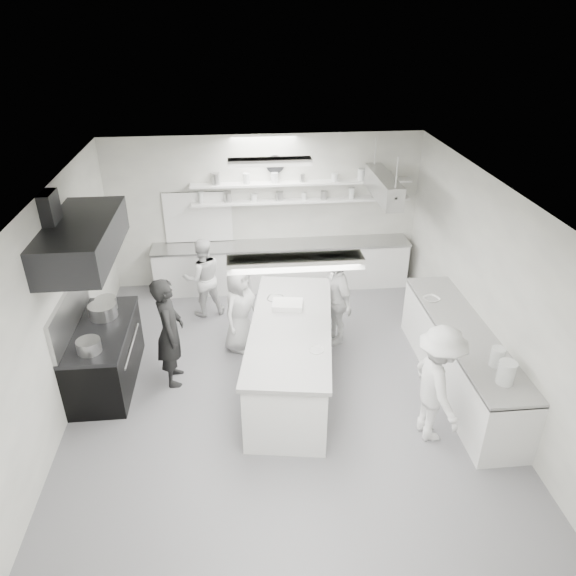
{
  "coord_description": "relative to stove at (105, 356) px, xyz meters",
  "views": [
    {
      "loc": [
        -0.51,
        -6.32,
        5.12
      ],
      "look_at": [
        0.16,
        0.6,
        1.36
      ],
      "focal_mm": 33.11,
      "sensor_mm": 36.0,
      "label": 1
    }
  ],
  "objects": [
    {
      "name": "floor",
      "position": [
        2.6,
        -0.4,
        -0.46
      ],
      "size": [
        6.0,
        7.0,
        0.02
      ],
      "primitive_type": "cube",
      "color": "gray",
      "rests_on": "ground"
    },
    {
      "name": "ceiling",
      "position": [
        2.6,
        -0.4,
        2.56
      ],
      "size": [
        6.0,
        7.0,
        0.02
      ],
      "primitive_type": "cube",
      "color": "white",
      "rests_on": "wall_back"
    },
    {
      "name": "wall_back",
      "position": [
        2.6,
        3.1,
        1.05
      ],
      "size": [
        6.0,
        0.04,
        3.0
      ],
      "primitive_type": "cube",
      "color": "silver",
      "rests_on": "floor"
    },
    {
      "name": "wall_front",
      "position": [
        2.6,
        -3.9,
        1.05
      ],
      "size": [
        6.0,
        0.04,
        3.0
      ],
      "primitive_type": "cube",
      "color": "silver",
      "rests_on": "floor"
    },
    {
      "name": "wall_left",
      "position": [
        -0.4,
        -0.4,
        1.05
      ],
      "size": [
        0.04,
        7.0,
        3.0
      ],
      "primitive_type": "cube",
      "color": "silver",
      "rests_on": "floor"
    },
    {
      "name": "wall_right",
      "position": [
        5.6,
        -0.4,
        1.05
      ],
      "size": [
        0.04,
        7.0,
        3.0
      ],
      "primitive_type": "cube",
      "color": "silver",
      "rests_on": "floor"
    },
    {
      "name": "stove",
      "position": [
        0.0,
        0.0,
        0.0
      ],
      "size": [
        0.8,
        1.8,
        0.9
      ],
      "primitive_type": "cube",
      "color": "black",
      "rests_on": "floor"
    },
    {
      "name": "exhaust_hood",
      "position": [
        0.0,
        -0.0,
        1.9
      ],
      "size": [
        0.85,
        2.0,
        0.5
      ],
      "primitive_type": "cube",
      "color": "black",
      "rests_on": "wall_left"
    },
    {
      "name": "back_counter",
      "position": [
        2.9,
        2.8,
        0.01
      ],
      "size": [
        5.0,
        0.6,
        0.92
      ],
      "primitive_type": "cube",
      "color": "white",
      "rests_on": "floor"
    },
    {
      "name": "shelf_lower",
      "position": [
        3.3,
        2.97,
        1.3
      ],
      "size": [
        4.2,
        0.26,
        0.04
      ],
      "primitive_type": "cube",
      "color": "white",
      "rests_on": "wall_back"
    },
    {
      "name": "shelf_upper",
      "position": [
        3.3,
        2.97,
        1.65
      ],
      "size": [
        4.2,
        0.26,
        0.04
      ],
      "primitive_type": "cube",
      "color": "white",
      "rests_on": "wall_back"
    },
    {
      "name": "pass_through_window",
      "position": [
        1.3,
        3.08,
        1.0
      ],
      "size": [
        1.3,
        0.04,
        1.0
      ],
      "primitive_type": "cube",
      "color": "black",
      "rests_on": "wall_back"
    },
    {
      "name": "wall_clock",
      "position": [
        2.8,
        3.06,
        2.0
      ],
      "size": [
        0.32,
        0.05,
        0.32
      ],
      "primitive_type": "cylinder",
      "rotation": [
        1.57,
        0.0,
        0.0
      ],
      "color": "white",
      "rests_on": "wall_back"
    },
    {
      "name": "right_counter",
      "position": [
        5.25,
        -0.6,
        0.02
      ],
      "size": [
        0.74,
        3.3,
        0.94
      ],
      "primitive_type": "cube",
      "color": "white",
      "rests_on": "floor"
    },
    {
      "name": "pot_rack",
      "position": [
        4.6,
        2.0,
        1.85
      ],
      "size": [
        0.3,
        1.6,
        0.4
      ],
      "primitive_type": "cube",
      "color": "#A1A1A1",
      "rests_on": "ceiling"
    },
    {
      "name": "light_fixture_front",
      "position": [
        2.6,
        -2.2,
        2.49
      ],
      "size": [
        1.3,
        0.25,
        0.1
      ],
      "primitive_type": "cube",
      "color": "white",
      "rests_on": "ceiling"
    },
    {
      "name": "light_fixture_rear",
      "position": [
        2.6,
        1.4,
        2.49
      ],
      "size": [
        1.3,
        0.25,
        0.1
      ],
      "primitive_type": "cube",
      "color": "white",
      "rests_on": "ceiling"
    },
    {
      "name": "prep_island",
      "position": [
        2.75,
        -0.4,
        0.07
      ],
      "size": [
        1.49,
        2.96,
        1.04
      ],
      "primitive_type": "cube",
      "rotation": [
        0.0,
        0.0,
        -0.16
      ],
      "color": "white",
      "rests_on": "floor"
    },
    {
      "name": "stove_pot",
      "position": [
        0.0,
        0.31,
        0.59
      ],
      "size": [
        0.41,
        0.41,
        0.25
      ],
      "primitive_type": "cylinder",
      "color": "#A1A1A1",
      "rests_on": "stove"
    },
    {
      "name": "cook_stove",
      "position": [
        1.0,
        -0.07,
        0.42
      ],
      "size": [
        0.46,
        0.66,
        1.73
      ],
      "primitive_type": "imported",
      "rotation": [
        0.0,
        0.0,
        1.64
      ],
      "color": "black",
      "rests_on": "floor"
    },
    {
      "name": "cook_back",
      "position": [
        1.39,
        1.88,
        0.29
      ],
      "size": [
        0.84,
        0.72,
        1.49
      ],
      "primitive_type": "imported",
      "rotation": [
        0.0,
        0.0,
        -2.9
      ],
      "color": "silver",
      "rests_on": "floor"
    },
    {
      "name": "cook_island_left",
      "position": [
        2.03,
        0.7,
        0.3
      ],
      "size": [
        0.81,
        0.87,
        1.5
      ],
      "primitive_type": "imported",
      "rotation": [
        0.0,
        0.0,
        0.96
      ],
      "color": "silver",
      "rests_on": "floor"
    },
    {
      "name": "cook_island_right",
      "position": [
        3.61,
        0.77,
        0.34
      ],
      "size": [
        0.64,
        1.0,
        1.58
      ],
      "primitive_type": "imported",
      "rotation": [
        0.0,
        0.0,
        -1.27
      ],
      "color": "silver",
      "rests_on": "floor"
    },
    {
      "name": "cook_right",
      "position": [
        4.5,
        -1.58,
        0.38
      ],
      "size": [
        0.7,
        1.12,
        1.67
      ],
      "primitive_type": "imported",
      "rotation": [
        0.0,
        0.0,
        1.64
      ],
      "color": "silver",
      "rests_on": "floor"
    },
    {
      "name": "bowl_island_a",
      "position": [
        2.59,
        0.39,
        0.62
      ],
      "size": [
        0.32,
        0.32,
        0.06
      ],
      "primitive_type": "imported",
      "rotation": [
        0.0,
        0.0,
        -0.34
      ],
      "color": "#A1A1A1",
      "rests_on": "prep_island"
    },
    {
      "name": "bowl_island_b",
      "position": [
        3.01,
        -1.06,
        0.62
      ],
      "size": [
        0.24,
        0.24,
        0.06
      ],
      "primitive_type": "imported",
      "rotation": [
        0.0,
        0.0,
        -0.26
      ],
      "color": "white",
      "rests_on": "prep_island"
    },
    {
      "name": "bowl_right",
      "position": [
        5.06,
        0.32,
        0.52
      ],
      "size": [
        0.32,
        0.32,
        0.06
      ],
      "primitive_type": "imported",
      "rotation": [
        0.0,
        0.0,
        0.41
      ],
      "color": "white",
      "rests_on": "right_counter"
    }
  ]
}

